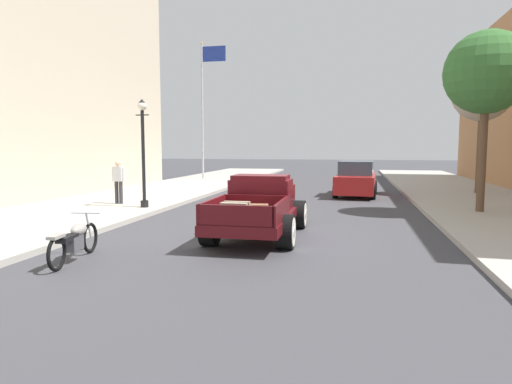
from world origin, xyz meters
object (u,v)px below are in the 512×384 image
Objects in this scene: hotrod_truck_maroon at (260,206)px; flagpole at (205,96)px; motorcycle_parked at (74,240)px; street_lamp_near at (143,145)px; street_tree_second at (482,92)px; car_background_red at (356,180)px; street_tree_nearest at (487,73)px; pedestrian_sidewalk_left at (118,179)px.

hotrod_truck_maroon is 0.54× the size of flagpole.
hotrod_truck_maroon is 4.75m from motorcycle_parked.
street_tree_second is (13.12, 7.94, 2.46)m from street_lamp_near.
car_background_red is 13.65m from flagpole.
street_tree_nearest reaches higher than street_lamp_near.
motorcycle_parked is at bearing -139.55° from street_tree_nearest.
street_tree_nearest is (14.07, -13.21, -1.05)m from flagpole.
street_tree_second reaches higher than motorcycle_parked.
street_tree_nearest is at bearing 35.60° from hotrod_truck_maroon.
motorcycle_parked is at bearing -66.94° from pedestrian_sidewalk_left.
motorcycle_parked is 0.35× the size of street_tree_second.
pedestrian_sidewalk_left is (-6.36, 4.05, 0.33)m from hotrod_truck_maroon.
flagpole is at bearing 112.63° from hotrod_truck_maroon.
motorcycle_parked is at bearing -131.24° from hotrod_truck_maroon.
pedestrian_sidewalk_left is 13.47m from street_tree_nearest.
street_lamp_near is at bearing -137.82° from car_background_red.
pedestrian_sidewalk_left is (-3.24, 7.61, 0.64)m from motorcycle_parked.
car_background_red is at bearing 34.26° from pedestrian_sidewalk_left.
flagpole is at bearing 94.56° from pedestrian_sidewalk_left.
street_lamp_near is at bearing -173.10° from street_tree_nearest.
street_lamp_near is 15.20m from flagpole.
street_tree_second is at bearing 52.72° from motorcycle_parked.
flagpole is at bearing 136.80° from street_tree_nearest.
motorcycle_parked is 13.47m from street_tree_nearest.
hotrod_truck_maroon is at bearing -33.85° from street_lamp_near.
flagpole is 1.54× the size of street_tree_nearest.
hotrod_truck_maroon is 20.06m from flagpole.
hotrod_truck_maroon is 1.29× the size of street_lamp_near.
flagpole is at bearing 101.44° from motorcycle_parked.
motorcycle_parked is 0.23× the size of flagpole.
flagpole reaches higher than hotrod_truck_maroon.
flagpole is (-10.02, 7.81, 5.00)m from car_background_red.
flagpole is 1.50× the size of street_tree_second.
hotrod_truck_maroon is 10.43m from car_background_red.
pedestrian_sidewalk_left is (-8.91, -6.07, 0.32)m from car_background_red.
street_lamp_near is 0.63× the size of street_tree_second.
flagpole is (-1.11, 13.88, 4.68)m from pedestrian_sidewalk_left.
street_tree_nearest is at bearing -43.20° from flagpole.
street_tree_second is (11.29, 14.83, 4.40)m from motorcycle_parked.
street_lamp_near is 0.42× the size of flagpole.
hotrod_truck_maroon is at bearing -32.46° from pedestrian_sidewalk_left.
street_tree_second reaches higher than pedestrian_sidewalk_left.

